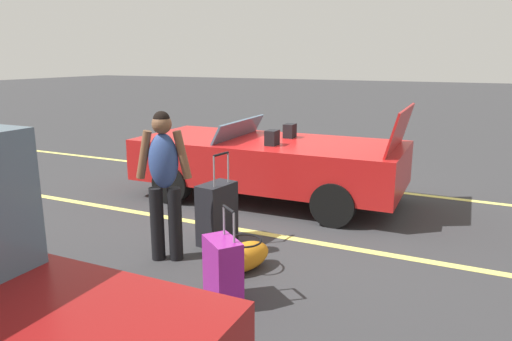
# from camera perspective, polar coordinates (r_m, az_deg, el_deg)

# --- Properties ---
(ground_plane) EXTENTS (80.00, 80.00, 0.00)m
(ground_plane) POSITION_cam_1_polar(r_m,az_deg,el_deg) (7.63, 1.50, -3.35)
(ground_plane) COLOR #333335
(lot_line_near) EXTENTS (18.00, 0.12, 0.01)m
(lot_line_near) POSITION_cam_1_polar(r_m,az_deg,el_deg) (8.73, 4.80, -1.23)
(lot_line_near) COLOR #EAE066
(lot_line_near) RESTS_ON ground_plane
(lot_line_mid) EXTENTS (18.00, 0.12, 0.01)m
(lot_line_mid) POSITION_cam_1_polar(r_m,az_deg,el_deg) (6.39, -3.85, -6.75)
(lot_line_mid) COLOR #EAE066
(lot_line_mid) RESTS_ON ground_plane
(lot_line_far) EXTENTS (18.00, 0.12, 0.01)m
(lot_line_far) POSITION_cam_1_polar(r_m,az_deg,el_deg) (4.46, -21.81, -17.16)
(lot_line_far) COLOR #EAE066
(lot_line_far) RESTS_ON ground_plane
(convertible_car) EXTENTS (4.17, 1.90, 1.53)m
(convertible_car) POSITION_cam_1_polar(r_m,az_deg,el_deg) (7.56, 0.15, 1.13)
(convertible_car) COLOR red
(convertible_car) RESTS_ON ground_plane
(suitcase_large_black) EXTENTS (0.36, 0.52, 1.12)m
(suitcase_large_black) POSITION_cam_1_polar(r_m,az_deg,el_deg) (5.76, -4.71, -5.12)
(suitcase_large_black) COLOR black
(suitcase_large_black) RESTS_ON ground_plane
(suitcase_medium_bright) EXTENTS (0.46, 0.43, 0.91)m
(suitcase_medium_bright) POSITION_cam_1_polar(r_m,az_deg,el_deg) (4.41, -3.97, -11.91)
(suitcase_medium_bright) COLOR #991E8C
(suitcase_medium_bright) RESTS_ON ground_plane
(duffel_bag) EXTENTS (0.51, 0.71, 0.34)m
(duffel_bag) POSITION_cam_1_polar(r_m,az_deg,el_deg) (5.10, -1.39, -10.16)
(duffel_bag) COLOR orange
(duffel_bag) RESTS_ON ground_plane
(traveler_person) EXTENTS (0.59, 0.33, 1.65)m
(traveler_person) POSITION_cam_1_polar(r_m,az_deg,el_deg) (5.22, -10.90, -0.90)
(traveler_person) COLOR black
(traveler_person) RESTS_ON ground_plane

